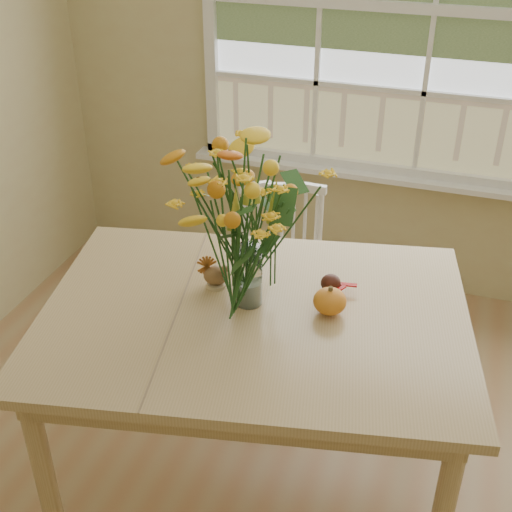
% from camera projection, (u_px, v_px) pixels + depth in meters
% --- Properties ---
extents(wall_back, '(4.00, 0.02, 2.70)m').
position_uv_depth(wall_back, '(430.00, 51.00, 3.32)').
color(wall_back, '#C8B680').
rests_on(wall_back, floor).
extents(window, '(2.42, 0.12, 1.74)m').
position_uv_depth(window, '(435.00, 13.00, 3.19)').
color(window, silver).
rests_on(window, wall_back).
extents(dining_table, '(1.68, 1.34, 0.80)m').
position_uv_depth(dining_table, '(254.00, 333.00, 2.45)').
color(dining_table, tan).
rests_on(dining_table, floor).
extents(windsor_chair, '(0.49, 0.47, 0.86)m').
position_uv_depth(windsor_chair, '(281.00, 266.00, 3.26)').
color(windsor_chair, white).
rests_on(windsor_chair, floor).
extents(flower_vase, '(0.47, 0.47, 0.56)m').
position_uv_depth(flower_vase, '(248.00, 220.00, 2.28)').
color(flower_vase, white).
rests_on(flower_vase, dining_table).
extents(pumpkin, '(0.12, 0.12, 0.09)m').
position_uv_depth(pumpkin, '(330.00, 302.00, 2.38)').
color(pumpkin, orange).
rests_on(pumpkin, dining_table).
extents(turkey_figurine, '(0.11, 0.10, 0.12)m').
position_uv_depth(turkey_figurine, '(216.00, 275.00, 2.52)').
color(turkey_figurine, '#CCB78C').
rests_on(turkey_figurine, dining_table).
extents(dark_gourd, '(0.13, 0.11, 0.07)m').
position_uv_depth(dark_gourd, '(331.00, 284.00, 2.50)').
color(dark_gourd, '#38160F').
rests_on(dark_gourd, dining_table).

